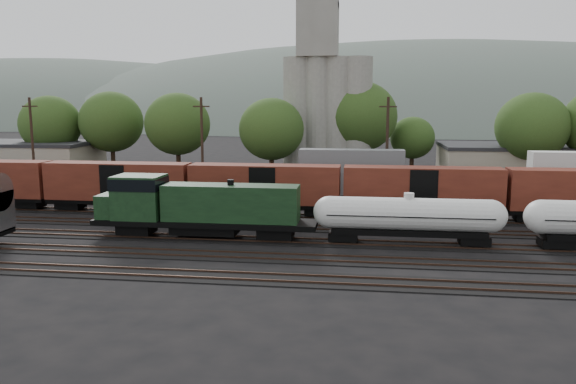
# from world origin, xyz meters

# --- Properties ---
(ground) EXTENTS (600.00, 600.00, 0.00)m
(ground) POSITION_xyz_m (0.00, 0.00, 0.00)
(ground) COLOR black
(tracks) EXTENTS (180.00, 33.20, 0.20)m
(tracks) POSITION_xyz_m (0.00, 0.00, 0.05)
(tracks) COLOR black
(tracks) RESTS_ON ground
(green_locomotive) EXTENTS (18.80, 3.32, 4.98)m
(green_locomotive) POSITION_xyz_m (-5.03, -5.00, 2.82)
(green_locomotive) COLOR black
(green_locomotive) RESTS_ON ground
(tank_car_a) EXTENTS (15.18, 2.72, 3.98)m
(tank_car_a) POSITION_xyz_m (12.70, -5.00, 2.39)
(tank_car_a) COLOR silver
(tank_car_a) RESTS_ON ground
(orange_locomotive) EXTENTS (17.22, 2.87, 4.30)m
(orange_locomotive) POSITION_xyz_m (-12.46, 10.00, 2.46)
(orange_locomotive) COLOR black
(orange_locomotive) RESTS_ON ground
(boxcar_string) EXTENTS (184.40, 2.90, 4.20)m
(boxcar_string) POSITION_xyz_m (7.03, 5.00, 3.12)
(boxcar_string) COLOR black
(boxcar_string) RESTS_ON ground
(container_wall) EXTENTS (160.00, 2.60, 5.80)m
(container_wall) POSITION_xyz_m (-7.97, 15.00, 2.25)
(container_wall) COLOR black
(container_wall) RESTS_ON ground
(grain_silo) EXTENTS (13.40, 5.00, 29.00)m
(grain_silo) POSITION_xyz_m (3.28, 36.00, 11.26)
(grain_silo) COLOR gray
(grain_silo) RESTS_ON ground
(industrial_sheds) EXTENTS (119.38, 17.26, 5.10)m
(industrial_sheds) POSITION_xyz_m (6.63, 35.25, 2.56)
(industrial_sheds) COLOR #9E937F
(industrial_sheds) RESTS_ON ground
(tree_band) EXTENTS (163.21, 23.26, 14.55)m
(tree_band) POSITION_xyz_m (2.95, 35.58, 7.84)
(tree_band) COLOR black
(tree_band) RESTS_ON ground
(utility_poles) EXTENTS (122.20, 0.36, 12.00)m
(utility_poles) POSITION_xyz_m (0.00, 22.00, 6.21)
(utility_poles) COLOR black
(utility_poles) RESTS_ON ground
(distant_hills) EXTENTS (860.00, 286.00, 130.00)m
(distant_hills) POSITION_xyz_m (23.92, 260.00, -20.56)
(distant_hills) COLOR #59665B
(distant_hills) RESTS_ON ground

